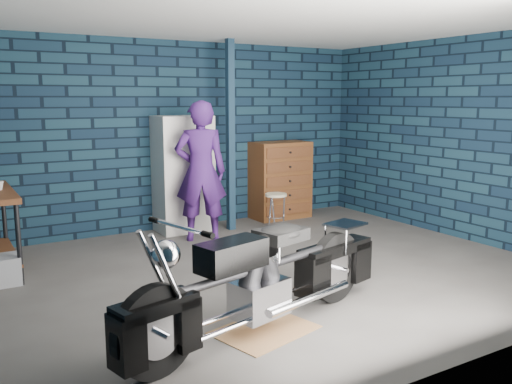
% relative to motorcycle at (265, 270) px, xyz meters
% --- Properties ---
extents(ground, '(6.00, 6.00, 0.00)m').
position_rel_motorcycle_xyz_m(ground, '(0.87, 1.29, -0.52)').
color(ground, '#514F4B').
rests_on(ground, ground).
extents(room_walls, '(6.02, 5.01, 2.71)m').
position_rel_motorcycle_xyz_m(room_walls, '(0.87, 1.84, 1.38)').
color(room_walls, black).
rests_on(room_walls, ground).
extents(support_post, '(0.10, 0.10, 2.70)m').
position_rel_motorcycle_xyz_m(support_post, '(1.42, 3.24, 0.83)').
color(support_post, '#13283B').
rests_on(support_post, ground).
extents(drip_mat, '(0.91, 0.77, 0.01)m').
position_rel_motorcycle_xyz_m(drip_mat, '(-0.00, 0.00, -0.52)').
color(drip_mat, brown).
rests_on(drip_mat, ground).
extents(motorcycle, '(2.44, 1.20, 1.04)m').
position_rel_motorcycle_xyz_m(motorcycle, '(0.00, 0.00, 0.00)').
color(motorcycle, black).
rests_on(motorcycle, ground).
extents(person, '(0.80, 0.67, 1.86)m').
position_rel_motorcycle_xyz_m(person, '(0.80, 2.92, 0.41)').
color(person, '#431C69').
rests_on(person, ground).
extents(locker, '(0.77, 0.55, 1.65)m').
position_rel_motorcycle_xyz_m(locker, '(0.81, 3.52, 0.30)').
color(locker, beige).
rests_on(locker, ground).
extents(tool_chest, '(0.91, 0.50, 1.21)m').
position_rel_motorcycle_xyz_m(tool_chest, '(2.47, 3.52, 0.09)').
color(tool_chest, brown).
rests_on(tool_chest, ground).
extents(shop_stool, '(0.39, 0.39, 0.56)m').
position_rel_motorcycle_xyz_m(shop_stool, '(1.89, 2.77, -0.24)').
color(shop_stool, '#C4B994').
rests_on(shop_stool, ground).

